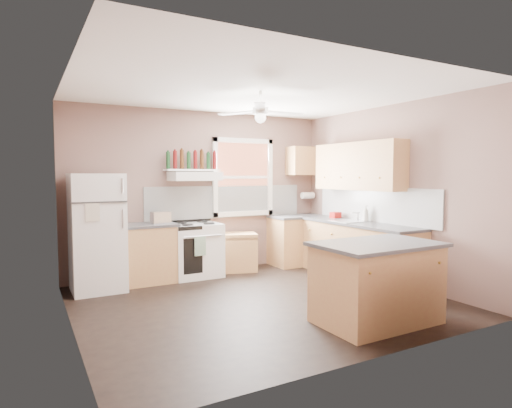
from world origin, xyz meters
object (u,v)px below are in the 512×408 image
stove (195,250)px  island (376,284)px  toaster (161,218)px  cart (237,252)px  refrigerator (97,233)px

stove → island: (1.00, -3.01, 0.00)m
toaster → cart: 1.50m
stove → island: bearing=-71.1°
refrigerator → toaster: 0.96m
refrigerator → stove: refrigerator is taller
toaster → island: toaster is taller
stove → cart: bearing=2.7°
refrigerator → island: refrigerator is taller
refrigerator → cart: size_ratio=2.56×
cart → island: bearing=-67.7°
cart → refrigerator: bearing=-157.9°
toaster → stove: (0.58, 0.05, -0.56)m
toaster → refrigerator: bearing=178.7°
stove → toaster: bearing=-174.8°
refrigerator → cart: (2.28, 0.17, -0.51)m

